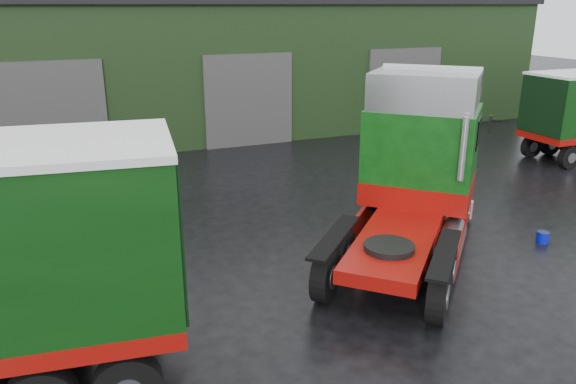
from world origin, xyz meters
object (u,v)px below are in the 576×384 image
object	(u,v)px
warehouse	(211,61)
tree_back_a	(41,26)
tree_back_b	(281,37)
hero_tractor	(408,174)
wash_bucket	(543,237)

from	to	relation	value
warehouse	tree_back_a	xyz separation A→B (m)	(-8.00, 10.00, 1.59)
tree_back_b	warehouse	bearing A→B (deg)	-128.66
tree_back_a	tree_back_b	world-z (taller)	tree_back_a
hero_tractor	tree_back_a	size ratio (longest dim) A/B	0.76
hero_tractor	tree_back_b	xyz separation A→B (m)	(8.50, 28.83, 1.52)
tree_back_a	wash_bucket	bearing A→B (deg)	-68.44
warehouse	tree_back_b	distance (m)	12.82
warehouse	hero_tractor	world-z (taller)	warehouse
tree_back_b	tree_back_a	bearing A→B (deg)	180.00
warehouse	hero_tractor	size ratio (longest dim) A/B	4.51
warehouse	hero_tractor	bearing A→B (deg)	-91.53
wash_bucket	tree_back_b	size ratio (longest dim) A/B	0.04
warehouse	tree_back_b	bearing A→B (deg)	51.34
tree_back_a	hero_tractor	bearing A→B (deg)	-75.42
warehouse	hero_tractor	xyz separation A→B (m)	(-0.50, -18.83, -0.92)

